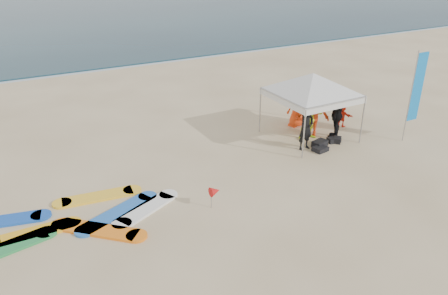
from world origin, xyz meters
The scene contains 14 objects.
ground centered at (0.00, 0.00, 0.00)m, with size 120.00×120.00×0.00m, color beige.
ocean centered at (0.00, 60.00, 0.04)m, with size 160.00×84.00×0.08m, color #0C2633.
shoreline_foam centered at (0.00, 18.20, 0.00)m, with size 160.00×1.20×0.01m, color silver.
person_black_a centered at (4.03, 3.37, 0.84)m, with size 0.61×0.40×1.68m, color black.
person_yellow centered at (4.79, 4.02, 0.91)m, with size 0.88×0.69×1.82m, color #CEEB21.
person_orange_a centered at (5.01, 4.21, 0.96)m, with size 1.23×0.71×1.91m, color red.
person_black_b centered at (5.67, 3.63, 0.94)m, with size 1.11×0.46×1.89m, color black.
person_orange_b centered at (5.12, 5.29, 0.94)m, with size 0.92×0.60×1.87m, color #FA4516.
person_seated centered at (6.71, 4.39, 0.46)m, with size 0.85×0.27×0.92m, color red.
canopy_tent centered at (4.82, 4.15, 2.49)m, with size 3.79×3.79×2.86m.
feather_flag centered at (7.96, 2.17, 1.99)m, with size 0.57×0.04×3.38m.
marker_pennant centered at (-0.58, 1.54, 0.49)m, with size 0.28×0.28×0.64m.
gear_pile centered at (4.84, 3.18, 0.10)m, with size 1.54×0.80×0.22m.
surfboard_spread centered at (-4.23, 2.70, 0.04)m, with size 5.61×3.05×0.07m.
Camera 1 is at (-5.40, -7.67, 6.64)m, focal length 35.00 mm.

